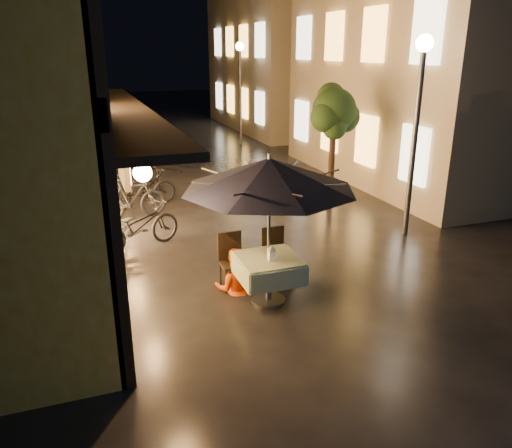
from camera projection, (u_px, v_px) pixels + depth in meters
name	position (u px, v px, depth m)	size (l,w,h in m)	color
ground	(327.00, 292.00, 8.54)	(90.00, 90.00, 0.00)	black
east_building_near	(450.00, 67.00, 15.56)	(7.30, 9.30, 6.80)	tan
east_building_far	(299.00, 55.00, 25.70)	(7.30, 10.30, 7.30)	tan
street_tree	(334.00, 113.00, 12.51)	(1.43, 1.20, 3.15)	black
streetlamp_near	(419.00, 101.00, 10.30)	(0.36, 0.36, 4.23)	#59595E
streetlamp_far	(240.00, 75.00, 20.97)	(0.36, 0.36, 4.23)	#59595E
cafe_table	(268.00, 268.00, 8.05)	(0.99, 0.99, 0.78)	#59595E
patio_umbrella	(269.00, 174.00, 7.54)	(2.73, 2.73, 2.46)	#59595E
cafe_chair_left	(232.00, 258.00, 8.60)	(0.42, 0.42, 0.97)	black
cafe_chair_right	(275.00, 252.00, 8.85)	(0.42, 0.42, 0.97)	black
table_lantern	(272.00, 252.00, 7.83)	(0.16, 0.16, 0.25)	white
person_orange	(235.00, 249.00, 8.39)	(0.73, 0.57, 1.50)	#E74B08
person_yellow	(282.00, 246.00, 8.70)	(0.88, 0.51, 1.36)	yellow
bicycle_0	(138.00, 226.00, 10.22)	(0.67, 1.91, 1.01)	black
bicycle_1	(132.00, 199.00, 12.08)	(0.48, 1.70, 1.02)	black
bicycle_2	(142.00, 189.00, 12.99)	(0.66, 1.90, 1.00)	black
bicycle_3	(124.00, 179.00, 13.79)	(0.51, 1.81, 1.09)	black
bicycle_4	(130.00, 182.00, 13.92)	(0.58, 1.67, 0.88)	black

